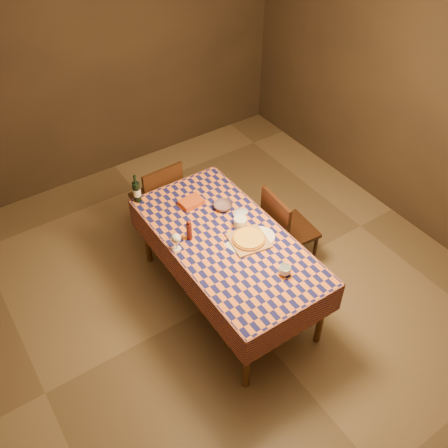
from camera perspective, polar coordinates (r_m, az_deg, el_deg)
The scene contains 16 objects.
room at distance 3.80m, azimuth 0.42°, elevation 4.56°, with size 5.00×5.10×2.70m.
dining_table at distance 4.23m, azimuth 0.38°, elevation -2.43°, with size 0.94×1.84×0.77m.
cutting_board at distance 4.16m, azimuth 2.84°, elevation -1.90°, with size 0.30×0.30×0.02m, color #A4774D.
pizza at distance 4.14m, azimuth 2.85°, elevation -1.67°, with size 0.29×0.29×0.03m.
pepper_mill at distance 4.13m, azimuth -4.00°, elevation -0.75°, with size 0.06×0.06×0.20m.
bowl at distance 4.45m, azimuth -0.13°, elevation 2.05°, with size 0.17×0.17×0.05m, color #654D55.
wine_glass at distance 4.03m, azimuth -5.49°, elevation -1.70°, with size 0.08×0.08×0.16m.
wine_bottle at distance 4.55m, azimuth -9.95°, elevation 3.67°, with size 0.09×0.09×0.28m.
deli_tub at distance 4.26m, azimuth 1.88°, elevation 0.14°, with size 0.11×0.11×0.09m, color silver.
takeout_container at distance 4.50m, azimuth -3.75°, elevation 2.49°, with size 0.21×0.14×0.05m, color #AE4216.
white_plate at distance 4.20m, azimuth 4.23°, elevation -1.42°, with size 0.24×0.24×0.01m, color white.
tumbler at distance 3.91m, azimuth 6.95°, elevation -5.29°, with size 0.10×0.10×0.08m, color silver.
flour_patch at distance 4.14m, azimuth 1.93°, elevation -2.21°, with size 0.23×0.17×0.00m, color silver.
flour_bag at distance 4.39m, azimuth 1.89°, elevation 1.27°, with size 0.15×0.11×0.04m, color #ADBBDE.
chair_far at distance 5.02m, azimuth -7.38°, elevation 3.09°, with size 0.43×0.44×0.93m.
chair_right at distance 4.67m, azimuth 6.85°, elevation -0.43°, with size 0.46×0.45×0.93m.
Camera 1 is at (-1.69, -2.46, 3.70)m, focal length 40.00 mm.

